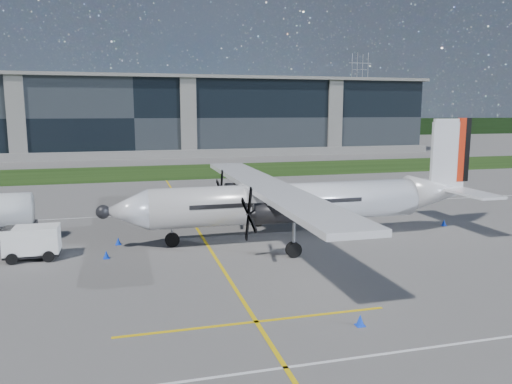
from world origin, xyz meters
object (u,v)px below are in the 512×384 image
object	(u,v)px
turboprop_aircraft	(301,179)
safety_cone_stbdwing	(232,201)
safety_cone_tail	(444,223)
safety_cone_nose_port	(106,255)
pylon_east	(359,94)
baggage_tug	(32,243)
safety_cone_nose_stbd	(118,241)
safety_cone_portwing	(360,320)

from	to	relation	value
turboprop_aircraft	safety_cone_stbdwing	distance (m)	15.11
safety_cone_tail	safety_cone_nose_port	bearing A→B (deg)	-174.80
pylon_east	safety_cone_stbdwing	world-z (taller)	pylon_east
safety_cone_stbdwing	pylon_east	bearing A→B (deg)	59.04
baggage_tug	safety_cone_nose_stbd	world-z (taller)	baggage_tug
safety_cone_tail	safety_cone_stbdwing	bearing A→B (deg)	135.73
turboprop_aircraft	safety_cone_tail	xyz separation A→B (m)	(12.26, 0.71, -3.96)
safety_cone_stbdwing	baggage_tug	bearing A→B (deg)	-136.26
safety_cone_tail	safety_cone_portwing	xyz separation A→B (m)	(-14.82, -15.15, 0.00)
safety_cone_nose_port	safety_cone_stbdwing	size ratio (longest dim) A/B	1.00
pylon_east	baggage_tug	xyz separation A→B (m)	(-92.82, -143.59, -13.99)
safety_cone_tail	pylon_east	bearing A→B (deg)	66.11
safety_cone_tail	safety_cone_stbdwing	size ratio (longest dim) A/B	1.00
pylon_east	safety_cone_portwing	world-z (taller)	pylon_east
turboprop_aircraft	safety_cone_nose_stbd	bearing A→B (deg)	173.11
safety_cone_nose_port	safety_cone_stbdwing	xyz separation A→B (m)	(11.34, 16.07, 0.00)
pylon_east	baggage_tug	bearing A→B (deg)	-122.88
baggage_tug	turboprop_aircraft	bearing A→B (deg)	1.73
pylon_east	safety_cone_nose_stbd	bearing A→B (deg)	-121.81
safety_cone_tail	safety_cone_stbdwing	world-z (taller)	same
safety_cone_nose_port	safety_cone_portwing	xyz separation A→B (m)	(10.63, -12.84, 0.00)
pylon_east	turboprop_aircraft	bearing A→B (deg)	-117.76
safety_cone_stbdwing	safety_cone_portwing	bearing A→B (deg)	-91.41
baggage_tug	safety_cone_tail	distance (m)	29.81
pylon_east	safety_cone_stbdwing	xyz separation A→B (m)	(-77.15, -128.60, -14.75)
baggage_tug	safety_cone_tail	xyz separation A→B (m)	(29.77, 1.24, -0.76)
baggage_tug	safety_cone_nose_stbd	bearing A→B (deg)	22.14
turboprop_aircraft	safety_cone_tail	bearing A→B (deg)	3.33
baggage_tug	safety_cone_stbdwing	world-z (taller)	baggage_tug
pylon_east	turboprop_aircraft	world-z (taller)	pylon_east
safety_cone_tail	safety_cone_nose_stbd	distance (m)	24.77
pylon_east	safety_cone_tail	world-z (taller)	pylon_east
safety_cone_nose_port	safety_cone_portwing	world-z (taller)	same
safety_cone_nose_stbd	safety_cone_stbdwing	size ratio (longest dim) A/B	1.00
safety_cone_nose_port	turboprop_aircraft	bearing A→B (deg)	6.92
safety_cone_tail	safety_cone_nose_port	distance (m)	25.56
pylon_east	safety_cone_nose_stbd	world-z (taller)	pylon_east
safety_cone_portwing	safety_cone_nose_stbd	bearing A→B (deg)	121.94
baggage_tug	safety_cone_nose_port	size ratio (longest dim) A/B	6.72
safety_cone_nose_stbd	baggage_tug	bearing A→B (deg)	-157.86
pylon_east	turboprop_aircraft	distance (m)	162.03
safety_cone_nose_port	pylon_east	bearing A→B (deg)	58.55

